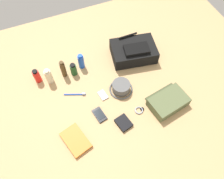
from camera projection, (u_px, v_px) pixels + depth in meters
ground_plane at (112, 93)px, 1.73m from camera, size 2.64×2.02×0.02m
backpack at (134, 51)px, 1.85m from camera, size 0.40×0.31×0.14m
toiletry_pouch at (168, 102)px, 1.63m from camera, size 0.30×0.26×0.08m
bucket_hat at (121, 87)px, 1.70m from camera, size 0.18×0.18×0.08m
sunscreen_spray at (37, 76)px, 1.72m from camera, size 0.05×0.05×0.13m
lotion_bottle at (49, 76)px, 1.71m from camera, size 0.05×0.05×0.15m
cologne_bottle at (63, 69)px, 1.74m from camera, size 0.04×0.04×0.16m
shampoo_bottle at (73, 69)px, 1.76m from camera, size 0.05×0.05×0.11m
deodorant_spray at (81, 61)px, 1.79m from camera, size 0.05×0.05×0.14m
paperback_novel at (76, 140)px, 1.51m from camera, size 0.19×0.24×0.03m
cell_phone at (99, 115)px, 1.61m from camera, size 0.09×0.13×0.01m
media_player at (103, 95)px, 1.70m from camera, size 0.07×0.09×0.01m
wristwatch at (139, 110)px, 1.63m from camera, size 0.07×0.06×0.01m
toothbrush at (76, 94)px, 1.70m from camera, size 0.16×0.07×0.02m
wallet at (124, 123)px, 1.57m from camera, size 0.11×0.13×0.02m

